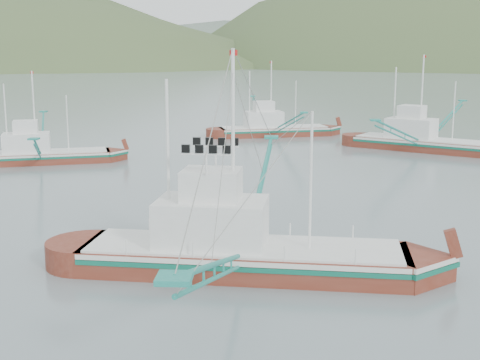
{
  "coord_description": "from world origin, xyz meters",
  "views": [
    {
      "loc": [
        2.09,
        -35.17,
        11.42
      ],
      "look_at": [
        0.0,
        6.0,
        3.2
      ],
      "focal_mm": 50.0,
      "sensor_mm": 36.0,
      "label": 1
    }
  ],
  "objects_px": {
    "bg_boat_left": "(39,144)",
    "bg_boat_right": "(424,129)",
    "main_boat": "(239,239)",
    "bg_boat_far": "(273,121)"
  },
  "relations": [
    {
      "from": "bg_boat_right",
      "to": "main_boat",
      "type": "bearing_deg",
      "value": -82.4
    },
    {
      "from": "bg_boat_left",
      "to": "bg_boat_right",
      "type": "distance_m",
      "value": 41.45
    },
    {
      "from": "bg_boat_far",
      "to": "bg_boat_right",
      "type": "relative_size",
      "value": 0.98
    },
    {
      "from": "bg_boat_left",
      "to": "bg_boat_right",
      "type": "relative_size",
      "value": 0.92
    },
    {
      "from": "main_boat",
      "to": "bg_boat_right",
      "type": "xyz_separation_m",
      "value": [
        18.52,
        42.33,
        0.65
      ]
    },
    {
      "from": "bg_boat_far",
      "to": "bg_boat_right",
      "type": "height_order",
      "value": "bg_boat_right"
    },
    {
      "from": "bg_boat_left",
      "to": "bg_boat_right",
      "type": "xyz_separation_m",
      "value": [
        40.14,
        10.33,
        0.52
      ]
    },
    {
      "from": "bg_boat_far",
      "to": "bg_boat_right",
      "type": "bearing_deg",
      "value": -49.39
    },
    {
      "from": "main_boat",
      "to": "bg_boat_far",
      "type": "height_order",
      "value": "main_boat"
    },
    {
      "from": "main_boat",
      "to": "bg_boat_far",
      "type": "distance_m",
      "value": 54.03
    }
  ]
}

